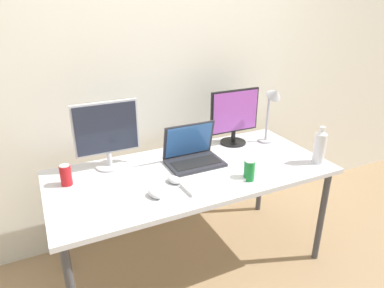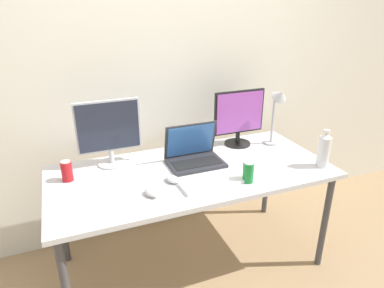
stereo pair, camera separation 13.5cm
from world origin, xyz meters
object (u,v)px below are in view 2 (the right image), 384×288
Objects in this scene: mouse_by_laptop at (173,179)px; desk_lamp at (278,106)px; laptop_silver at (194,154)px; soda_can_by_laptop at (248,172)px; monitor_left at (109,131)px; water_bottle at (324,150)px; monitor_center at (239,117)px; keyboard_main at (215,182)px; soda_can_near_keyboard at (67,171)px; work_desk at (192,178)px; mouse_by_keyboard at (151,192)px.

desk_lamp reaches higher than mouse_by_laptop.
laptop_silver is 0.42m from soda_can_by_laptop.
monitor_left is 1.73× the size of water_bottle.
monitor_center is 0.98× the size of keyboard_main.
laptop_silver is at bearing -3.55° from soda_can_near_keyboard.
soda_can_near_keyboard reaches higher than work_desk.
water_bottle is at bearing -57.93° from monitor_center.
desk_lamp is (0.66, 0.36, 0.29)m from keyboard_main.
mouse_by_laptop is (0.16, 0.10, -0.00)m from mouse_by_keyboard.
desk_lamp is (0.47, 0.41, 0.24)m from soda_can_by_laptop.
monitor_left is 0.53m from mouse_by_laptop.
monitor_center is at bearing 11.12° from mouse_by_laptop.
desk_lamp reaches higher than soda_can_near_keyboard.
mouse_by_laptop is 0.23× the size of desk_lamp.
work_desk is at bearing -30.72° from monitor_left.
mouse_by_laptop is at bearing -164.23° from desk_lamp.
mouse_by_keyboard is (-0.38, -0.30, -0.04)m from laptop_silver.
desk_lamp reaches higher than laptop_silver.
monitor_center is at bearing 153.46° from desk_lamp.
monitor_center reaches higher than soda_can_near_keyboard.
mouse_by_keyboard is at bearing -74.00° from monitor_left.
desk_lamp is at bearing 102.30° from water_bottle.
soda_can_by_laptop reaches higher than mouse_by_keyboard.
monitor_left is 0.97× the size of desk_lamp.
monitor_left is 0.91m from soda_can_by_laptop.
laptop_silver is (0.05, 0.10, 0.12)m from work_desk.
keyboard_main is at bearing -74.09° from work_desk.
mouse_by_keyboard is at bearing -40.07° from soda_can_near_keyboard.
work_desk is 0.21m from mouse_by_laptop.
keyboard_main is 0.20m from soda_can_by_laptop.
keyboard_main is at bearing -24.46° from soda_can_near_keyboard.
keyboard_main is (0.06, -0.22, 0.07)m from work_desk.
monitor_left is at bearing 149.28° from work_desk.
desk_lamp reaches higher than keyboard_main.
keyboard_main is 3.33× the size of soda_can_near_keyboard.
water_bottle is 0.56× the size of desk_lamp.
soda_can_by_laptop is at bearing -138.55° from desk_lamp.
water_bottle is 2.00× the size of soda_can_near_keyboard.
soda_can_by_laptop is 0.67m from desk_lamp.
laptop_silver is at bearing 24.17° from mouse_by_laptop.
soda_can_near_keyboard is 0.28× the size of desk_lamp.
mouse_by_keyboard is 0.55m from soda_can_near_keyboard.
desk_lamp is at bearing -0.09° from soda_can_near_keyboard.
mouse_by_keyboard is 1.14m from water_bottle.
monitor_center is 0.63m from water_bottle.
laptop_silver is 3.37× the size of mouse_by_keyboard.
monitor_center is 3.97× the size of mouse_by_laptop.
keyboard_main is at bearing -43.21° from monitor_left.
keyboard_main is 1.67× the size of water_bottle.
mouse_by_laptop reaches higher than work_desk.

